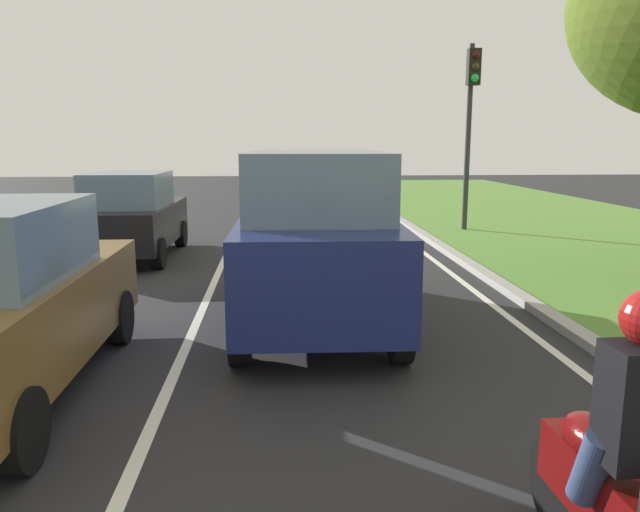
# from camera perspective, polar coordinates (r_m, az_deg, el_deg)

# --- Properties ---
(ground_plane) EXTENTS (60.00, 60.00, 0.00)m
(ground_plane) POSITION_cam_1_polar(r_m,az_deg,el_deg) (12.59, -5.83, -0.33)
(ground_plane) COLOR #262628
(lane_line_center) EXTENTS (0.12, 32.00, 0.01)m
(lane_line_center) POSITION_cam_1_polar(r_m,az_deg,el_deg) (12.63, -9.01, -0.36)
(lane_line_center) COLOR silver
(lane_line_center) RESTS_ON ground
(lane_line_right_edge) EXTENTS (0.12, 32.00, 0.01)m
(lane_line_right_edge) POSITION_cam_1_polar(r_m,az_deg,el_deg) (12.98, 10.26, -0.09)
(lane_line_right_edge) COLOR silver
(lane_line_right_edge) RESTS_ON ground
(curb_right) EXTENTS (0.24, 48.00, 0.12)m
(curb_right) POSITION_cam_1_polar(r_m,az_deg,el_deg) (13.10, 12.39, 0.18)
(curb_right) COLOR #9E9B93
(curb_right) RESTS_ON ground
(car_suv_ahead) EXTENTS (2.06, 4.54, 2.28)m
(car_suv_ahead) POSITION_cam_1_polar(r_m,az_deg,el_deg) (7.95, -0.46, 1.74)
(car_suv_ahead) COLOR navy
(car_suv_ahead) RESTS_ON ground
(car_hatchback_far) EXTENTS (1.79, 3.73, 1.78)m
(car_hatchback_far) POSITION_cam_1_polar(r_m,az_deg,el_deg) (13.20, -17.25, 3.64)
(car_hatchback_far) COLOR black
(car_hatchback_far) RESTS_ON ground
(traffic_light_near_right) EXTENTS (0.32, 0.50, 4.85)m
(traffic_light_near_right) POSITION_cam_1_polar(r_m,az_deg,el_deg) (16.61, 13.98, 13.64)
(traffic_light_near_right) COLOR #2D2D2D
(traffic_light_near_right) RESTS_ON ground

